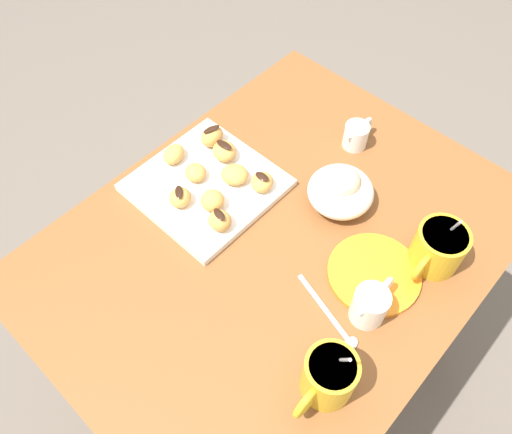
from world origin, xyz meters
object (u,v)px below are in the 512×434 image
object	(u,v)px
coffee_mug_mustard_right	(328,377)
chocolate_sauce_pitcher	(356,134)
beignet_1	(212,201)
beignet_7	(180,198)
coffee_mug_mustard_left	(438,247)
cream_pitcher_white	(370,304)
beignet_2	(195,173)
dining_table	(276,279)
beignet_3	(262,182)
beignet_4	(174,154)
beignet_6	(224,151)
beignet_8	(212,136)
pastry_plate_square	(206,185)
ice_cream_bowl	(341,190)
beignet_0	(235,175)
saucer_orange_left	(374,274)
beignet_5	(220,220)

from	to	relation	value
coffee_mug_mustard_right	chocolate_sauce_pitcher	size ratio (longest dim) A/B	1.62
beignet_1	beignet_7	bearing A→B (deg)	-54.89
coffee_mug_mustard_left	cream_pitcher_white	size ratio (longest dim) A/B	1.26
coffee_mug_mustard_right	beignet_2	bearing A→B (deg)	-108.18
dining_table	coffee_mug_mustard_right	bearing A→B (deg)	55.91
beignet_3	beignet_4	size ratio (longest dim) A/B	0.93
chocolate_sauce_pitcher	beignet_6	xyz separation A→B (m)	(0.23, -0.17, 0.00)
coffee_mug_mustard_left	beignet_1	distance (m)	0.42
beignet_1	beignet_8	xyz separation A→B (m)	(-0.12, -0.12, 0.00)
beignet_8	coffee_mug_mustard_right	bearing A→B (deg)	64.37
cream_pitcher_white	beignet_3	size ratio (longest dim) A/B	2.13
coffee_mug_mustard_right	chocolate_sauce_pitcher	bearing A→B (deg)	-148.49
beignet_6	beignet_8	bearing A→B (deg)	-102.34
pastry_plate_square	ice_cream_bowl	bearing A→B (deg)	124.88
coffee_mug_mustard_left	beignet_2	bearing A→B (deg)	-69.72
ice_cream_bowl	dining_table	bearing A→B (deg)	-11.46
beignet_0	beignet_2	world-z (taller)	beignet_0
saucer_orange_left	beignet_1	world-z (taller)	beignet_1
cream_pitcher_white	beignet_7	world-z (taller)	cream_pitcher_white
cream_pitcher_white	beignet_3	world-z (taller)	cream_pitcher_white
coffee_mug_mustard_left	beignet_0	size ratio (longest dim) A/B	2.39
beignet_0	beignet_4	xyz separation A→B (m)	(0.05, -0.13, -0.00)
dining_table	beignet_4	distance (m)	0.34
beignet_1	beignet_8	bearing A→B (deg)	-134.04
coffee_mug_mustard_left	beignet_6	xyz separation A→B (m)	(0.09, -0.45, -0.01)
chocolate_sauce_pitcher	saucer_orange_left	distance (m)	0.32
coffee_mug_mustard_left	beignet_6	size ratio (longest dim) A/B	2.44
ice_cream_bowl	beignet_0	distance (m)	0.21
beignet_4	coffee_mug_mustard_left	bearing A→B (deg)	107.51
dining_table	beignet_1	world-z (taller)	beignet_1
pastry_plate_square	beignet_5	xyz separation A→B (m)	(0.05, 0.10, 0.03)
pastry_plate_square	saucer_orange_left	world-z (taller)	pastry_plate_square
ice_cream_bowl	beignet_8	distance (m)	0.30
beignet_2	beignet_6	world-z (taller)	beignet_6
saucer_orange_left	beignet_6	bearing A→B (deg)	-91.30
beignet_5	beignet_7	distance (m)	0.10
chocolate_sauce_pitcher	beignet_3	xyz separation A→B (m)	(0.23, -0.06, 0.00)
ice_cream_bowl	beignet_3	bearing A→B (deg)	-57.13
beignet_1	beignet_2	xyz separation A→B (m)	(-0.03, -0.08, -0.00)
beignet_4	beignet_8	distance (m)	0.09
saucer_orange_left	beignet_0	xyz separation A→B (m)	(0.02, -0.33, 0.03)
coffee_mug_mustard_left	coffee_mug_mustard_right	bearing A→B (deg)	0.00
dining_table	coffee_mug_mustard_right	world-z (taller)	coffee_mug_mustard_right
chocolate_sauce_pitcher	beignet_4	xyz separation A→B (m)	(0.30, -0.24, 0.00)
dining_table	beignet_6	world-z (taller)	beignet_6
beignet_4	beignet_7	bearing A→B (deg)	54.42
chocolate_sauce_pitcher	pastry_plate_square	bearing A→B (deg)	-26.27
coffee_mug_mustard_right	ice_cream_bowl	distance (m)	0.37
beignet_6	ice_cream_bowl	bearing A→B (deg)	107.95
coffee_mug_mustard_right	beignet_1	distance (m)	0.39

